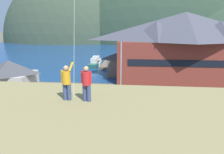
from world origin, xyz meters
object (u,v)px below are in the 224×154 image
wharf_dock (109,64)px  person_kite_flyer (67,81)px  storage_shed_waterside (121,63)px  storage_shed_near_lot (10,79)px  moored_boat_outer_mooring (121,65)px  moored_boat_wharfside (96,61)px  moored_boat_inner_slip (95,64)px  parked_car_front_row_silver (131,99)px  parking_light_pole (121,67)px  parked_car_front_row_red (128,124)px  person_companion (86,83)px  parked_car_front_row_end (22,120)px  harbor_lodge (184,45)px  parked_car_mid_row_near (223,109)px  parked_car_back_row_right (69,100)px

wharf_dock → person_kite_flyer: bearing=-86.0°
storage_shed_waterside → person_kite_flyer: (-0.75, -31.66, 4.60)m
storage_shed_near_lot → moored_boat_outer_mooring: bearing=59.2°
moored_boat_wharfside → moored_boat_inner_slip: same height
storage_shed_waterside → parked_car_front_row_silver: size_ratio=1.55×
moored_boat_wharfside → parking_light_pole: bearing=-72.8°
parking_light_pole → moored_boat_outer_mooring: bearing=93.4°
storage_shed_waterside → moored_boat_inner_slip: size_ratio=1.07×
storage_shed_waterside → wharf_dock: (-3.76, 10.96, -2.20)m
storage_shed_near_lot → parked_car_front_row_red: 18.16m
storage_shed_waterside → parked_car_front_row_red: bearing=-85.0°
parked_car_front_row_red → person_companion: bearing=-102.6°
moored_boat_inner_slip → parked_car_front_row_silver: size_ratio=1.45×
storage_shed_near_lot → parked_car_front_row_silver: storage_shed_near_lot is taller
parked_car_front_row_end → person_companion: (8.16, -7.83, 6.07)m
parked_car_front_row_red → harbor_lodge: bearing=66.6°
parked_car_front_row_silver → parking_light_pole: parking_light_pole is taller
storage_shed_waterside → parked_car_mid_row_near: storage_shed_waterside is taller
wharf_dock → parked_car_front_row_end: 35.12m
parked_car_mid_row_near → parking_light_pole: (-11.41, 5.14, 3.42)m
moored_boat_outer_mooring → parking_light_pole: size_ratio=0.80×
wharf_dock → person_kite_flyer: size_ratio=6.80×
wharf_dock → parked_car_front_row_end: size_ratio=2.92×
parked_car_front_row_silver → parked_car_front_row_end: size_ratio=1.01×
parked_car_front_row_red → wharf_dock: bearing=99.6°
moored_boat_inner_slip → storage_shed_waterside: bearing=-50.6°
parked_car_front_row_silver → person_companion: size_ratio=2.50×
person_companion → parked_car_front_row_silver: bearing=82.4°
storage_shed_waterside → parked_car_mid_row_near: 22.58m
parked_car_front_row_silver → parked_car_front_row_red: bearing=-91.6°
wharf_dock → moored_boat_inner_slip: moored_boat_inner_slip is taller
parked_car_back_row_right → person_kite_flyer: bearing=-72.2°
moored_boat_wharfside → moored_boat_outer_mooring: bearing=-35.5°
person_kite_flyer → person_companion: 1.01m
wharf_dock → person_companion: 43.41m
wharf_dock → parked_car_mid_row_near: bearing=-61.9°
storage_shed_near_lot → moored_boat_outer_mooring: 26.61m
parked_car_mid_row_near → person_kite_flyer: 19.14m
moored_boat_outer_mooring → harbor_lodge: bearing=-38.2°
moored_boat_outer_mooring → parked_car_mid_row_near: size_ratio=1.41×
storage_shed_near_lot → person_companion: (14.30, -16.30, 4.36)m
parked_car_mid_row_near → parked_car_back_row_right: (-17.34, 1.01, 0.00)m
moored_boat_wharfside → storage_shed_waterside: bearing=-59.2°
storage_shed_near_lot → person_companion: person_companion is taller
storage_shed_near_lot → moored_boat_outer_mooring: size_ratio=1.05×
wharf_dock → storage_shed_waterside: bearing=-71.1°
parked_car_back_row_right → person_companion: (5.40, -13.79, 6.07)m
moored_boat_wharfside → parked_car_front_row_silver: size_ratio=1.75×
harbor_lodge → parked_car_front_row_silver: bearing=-121.8°
moored_boat_inner_slip → parked_car_front_row_end: size_ratio=1.46×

